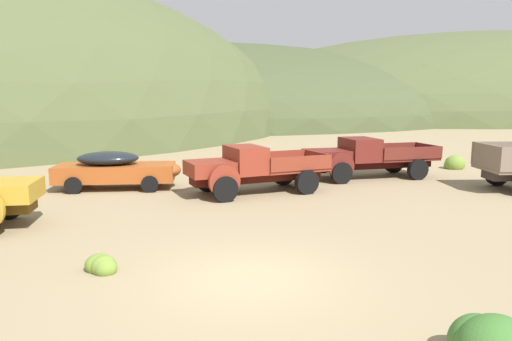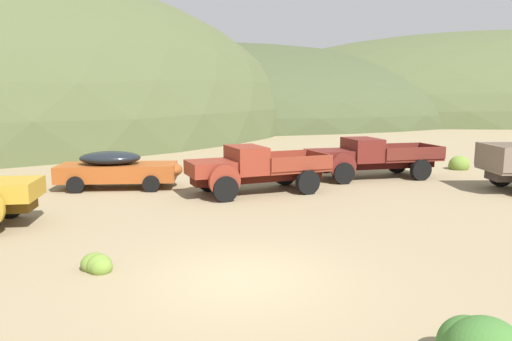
% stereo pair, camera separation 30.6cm
% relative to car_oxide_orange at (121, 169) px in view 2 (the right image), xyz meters
% --- Properties ---
extents(ground_plane, '(300.00, 300.00, 0.00)m').
position_rel_car_oxide_orange_xyz_m(ground_plane, '(2.79, -10.91, -0.82)').
color(ground_plane, '#998460').
extents(hill_distant, '(91.23, 78.83, 24.08)m').
position_rel_car_oxide_orange_xyz_m(hill_distant, '(14.11, 62.09, -0.82)').
color(hill_distant, '#424C2D').
rests_on(hill_distant, ground).
extents(car_oxide_orange, '(5.27, 2.59, 1.57)m').
position_rel_car_oxide_orange_xyz_m(car_oxide_orange, '(0.00, 0.00, 0.00)').
color(car_oxide_orange, '#A34C1E').
rests_on(car_oxide_orange, ground).
extents(truck_rust_red, '(5.84, 2.99, 1.89)m').
position_rel_car_oxide_orange_xyz_m(truck_rust_red, '(4.89, -2.36, 0.17)').
color(truck_rust_red, '#42140D').
rests_on(truck_rust_red, ground).
extents(truck_oxblood, '(6.27, 2.36, 1.89)m').
position_rel_car_oxide_orange_xyz_m(truck_oxblood, '(10.89, -0.36, 0.19)').
color(truck_oxblood, black).
rests_on(truck_oxblood, ground).
extents(bush_near_barrel, '(0.71, 0.75, 0.49)m').
position_rel_car_oxide_orange_xyz_m(bush_near_barrel, '(-0.22, -9.67, -0.69)').
color(bush_near_barrel, olive).
rests_on(bush_near_barrel, ground).
extents(bush_lone_scrub, '(1.07, 0.99, 0.93)m').
position_rel_car_oxide_orange_xyz_m(bush_lone_scrub, '(17.00, 1.04, -0.59)').
color(bush_lone_scrub, olive).
rests_on(bush_lone_scrub, ground).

